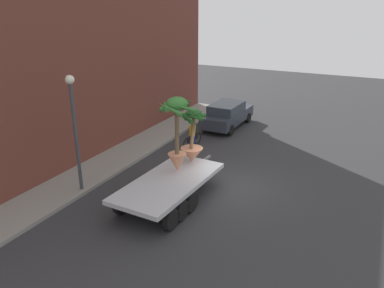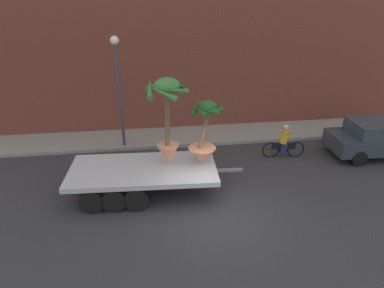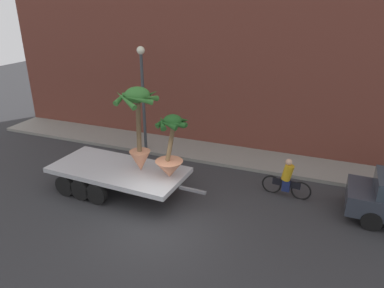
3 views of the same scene
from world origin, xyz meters
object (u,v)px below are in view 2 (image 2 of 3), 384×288
at_px(cyclist, 284,143).
at_px(flatbed_trailer, 136,174).
at_px(potted_palm_rear, 204,139).
at_px(potted_palm_middle, 167,117).
at_px(parked_car, 382,138).
at_px(street_lamp, 118,79).

bearing_deg(cyclist, flatbed_trailer, -162.63).
xyz_separation_m(potted_palm_rear, potted_palm_middle, (-1.24, 0.07, 0.85)).
relative_size(cyclist, parked_car, 0.40).
xyz_separation_m(flatbed_trailer, potted_palm_middle, (1.17, 0.11, 2.05)).
height_order(potted_palm_rear, potted_palm_middle, potted_palm_middle).
bearing_deg(potted_palm_middle, potted_palm_rear, -3.16).
xyz_separation_m(potted_palm_rear, street_lamp, (-3.07, 3.71, 1.28)).
height_order(flatbed_trailer, potted_palm_rear, potted_palm_rear).
relative_size(cyclist, street_lamp, 0.38).
xyz_separation_m(parked_car, street_lamp, (-11.16, 2.16, 2.40)).
height_order(potted_palm_rear, street_lamp, street_lamp).
height_order(flatbed_trailer, parked_car, parked_car).
relative_size(flatbed_trailer, cyclist, 3.37).
xyz_separation_m(flatbed_trailer, parked_car, (10.51, 1.59, 0.07)).
bearing_deg(street_lamp, potted_palm_rear, -50.47).
relative_size(potted_palm_middle, parked_car, 0.68).
bearing_deg(flatbed_trailer, potted_palm_rear, 0.98).
bearing_deg(potted_palm_middle, flatbed_trailer, -174.63).
bearing_deg(flatbed_trailer, cyclist, 17.37).
xyz_separation_m(flatbed_trailer, street_lamp, (-0.65, 3.76, 2.48)).
bearing_deg(potted_palm_rear, street_lamp, 129.53).
bearing_deg(cyclist, street_lamp, 165.32).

